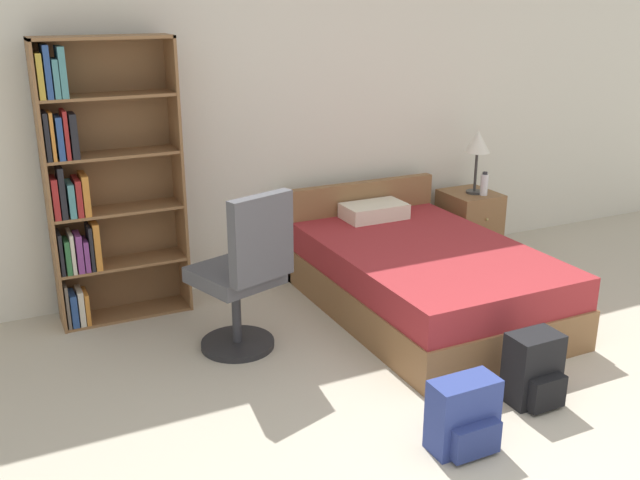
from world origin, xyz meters
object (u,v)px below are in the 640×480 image
at_px(bookshelf, 97,185).
at_px(bed, 420,275).
at_px(table_lamp, 478,145).
at_px(backpack_black, 534,370).
at_px(water_bottle, 484,184).
at_px(nightstand, 469,225).
at_px(backpack_blue, 464,417).
at_px(office_chair, 244,276).

height_order(bookshelf, bed, bookshelf).
distance_m(table_lamp, backpack_black, 2.50).
distance_m(bed, water_bottle, 1.29).
height_order(bed, nightstand, bed).
height_order(table_lamp, backpack_blue, table_lamp).
bearing_deg(water_bottle, office_chair, -163.59).
height_order(table_lamp, backpack_black, table_lamp).
bearing_deg(bookshelf, backpack_black, -48.55).
xyz_separation_m(nightstand, table_lamp, (0.01, -0.03, 0.72)).
bearing_deg(water_bottle, bed, -148.67).
bearing_deg(backpack_blue, water_bottle, 50.49).
height_order(bed, backpack_blue, bed).
distance_m(backpack_black, backpack_blue, 0.65).
relative_size(table_lamp, backpack_black, 1.29).
height_order(bookshelf, office_chair, bookshelf).
relative_size(bed, backpack_blue, 5.26).
bearing_deg(table_lamp, nightstand, 111.06).
bearing_deg(bookshelf, office_chair, -53.12).
bearing_deg(nightstand, table_lamp, -68.94).
relative_size(backpack_black, backpack_blue, 1.09).
relative_size(bed, backpack_black, 4.84).
bearing_deg(backpack_black, bookshelf, 131.45).
height_order(office_chair, backpack_black, office_chair).
height_order(bookshelf, backpack_black, bookshelf).
xyz_separation_m(bed, backpack_blue, (-0.76, -1.55, -0.08)).
height_order(water_bottle, backpack_black, water_bottle).
distance_m(nightstand, table_lamp, 0.72).
bearing_deg(backpack_black, bed, 84.39).
xyz_separation_m(bookshelf, table_lamp, (3.09, -0.14, 0.03)).
bearing_deg(bookshelf, backpack_blue, -61.04).
bearing_deg(backpack_blue, office_chair, 113.15).
xyz_separation_m(water_bottle, backpack_blue, (-1.80, -2.18, -0.50)).
relative_size(bed, office_chair, 1.84).
xyz_separation_m(table_lamp, backpack_blue, (-1.76, -2.26, -0.83)).
bearing_deg(nightstand, backpack_blue, -127.38).
distance_m(bed, nightstand, 1.25).
xyz_separation_m(bookshelf, bed, (2.09, -0.86, -0.72)).
relative_size(bed, water_bottle, 10.04).
bearing_deg(office_chair, bookshelf, 126.88).
bearing_deg(nightstand, bed, -143.09).
relative_size(bookshelf, backpack_black, 4.71).
bearing_deg(table_lamp, backpack_black, -118.82).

